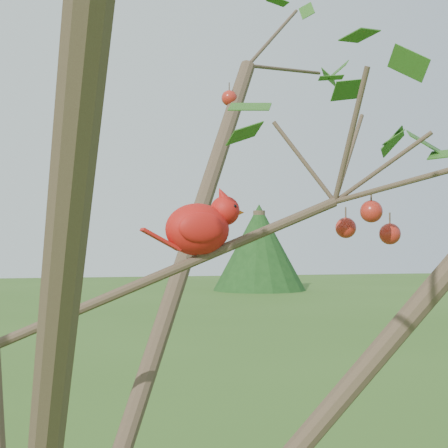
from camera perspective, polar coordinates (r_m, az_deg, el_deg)
The scene contains 3 objects.
crabapple_tree at distance 1.09m, azimuth -15.57°, elevation -1.76°, with size 2.35×2.05×2.95m.
cardinal at distance 1.21m, azimuth -1.94°, elevation -0.22°, with size 0.19×0.11×0.13m.
distant_trees at distance 25.31m, azimuth -17.03°, elevation -2.54°, with size 45.54×12.05×3.74m.
Camera 1 is at (0.07, -1.11, 2.13)m, focal length 55.00 mm.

